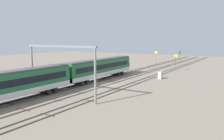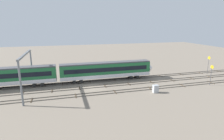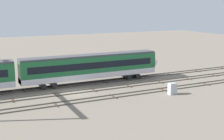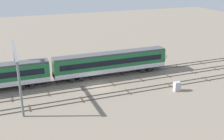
% 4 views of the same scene
% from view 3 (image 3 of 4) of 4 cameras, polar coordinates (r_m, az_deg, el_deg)
% --- Properties ---
extents(ground_plane, '(188.88, 188.88, 0.00)m').
position_cam_3_polar(ground_plane, '(48.06, -6.80, -4.13)').
color(ground_plane, gray).
extents(track_near_foreground, '(172.88, 2.40, 0.16)m').
position_cam_3_polar(track_near_foreground, '(43.89, -4.84, -5.52)').
color(track_near_foreground, '#59544C').
rests_on(track_near_foreground, ground).
extents(track_second_near, '(172.88, 2.40, 0.16)m').
position_cam_3_polar(track_second_near, '(48.04, -6.81, -4.05)').
color(track_second_near, '#59544C').
rests_on(track_second_near, ground).
extents(track_with_train, '(172.88, 2.40, 0.16)m').
position_cam_3_polar(track_with_train, '(52.26, -8.45, -2.80)').
color(track_with_train, '#59544C').
rests_on(track_with_train, ground).
extents(relay_cabinet, '(1.19, 0.83, 1.72)m').
position_cam_3_polar(relay_cabinet, '(47.46, 11.01, -3.39)').
color(relay_cabinet, '#B2B7BC').
rests_on(relay_cabinet, ground).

